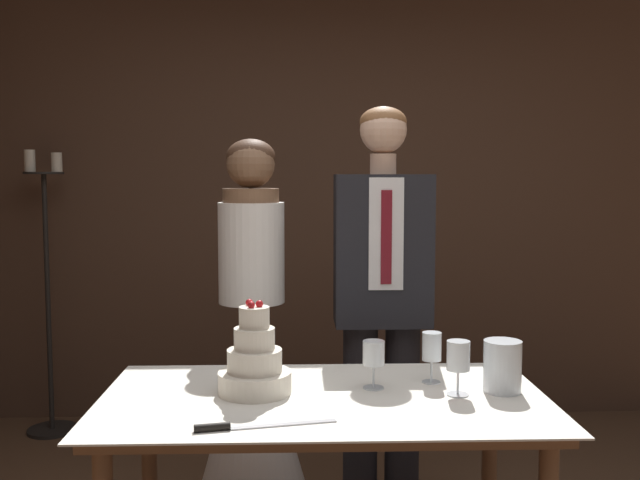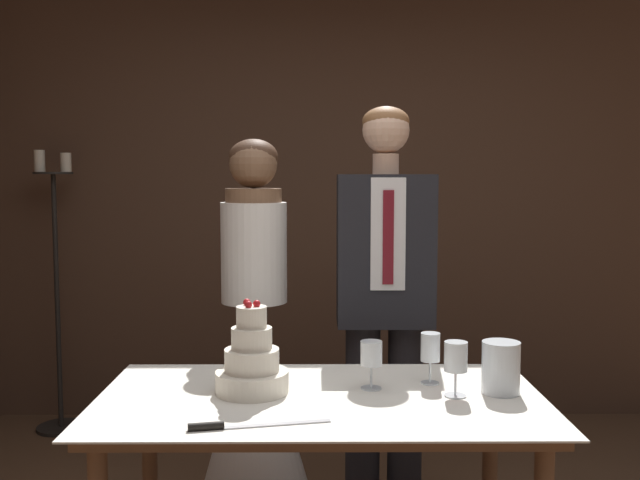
{
  "view_description": "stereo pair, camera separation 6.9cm",
  "coord_description": "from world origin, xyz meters",
  "px_view_note": "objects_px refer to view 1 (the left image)",
  "views": [
    {
      "loc": [
        -0.18,
        -1.99,
        1.48
      ],
      "look_at": [
        -0.1,
        0.63,
        1.25
      ],
      "focal_mm": 40.0,
      "sensor_mm": 36.0,
      "label": 1
    },
    {
      "loc": [
        -0.11,
        -1.99,
        1.48
      ],
      "look_at": [
        -0.1,
        0.63,
        1.25
      ],
      "focal_mm": 40.0,
      "sensor_mm": 36.0,
      "label": 2
    }
  ],
  "objects_px": {
    "cake_knife": "(238,426)",
    "bride": "(252,382)",
    "groom": "(382,293)",
    "tiered_cake": "(255,364)",
    "candle_stand": "(48,306)",
    "wine_glass_far": "(458,359)",
    "wine_glass_near": "(432,349)",
    "hurricane_candle": "(502,367)",
    "cake_table": "(324,424)",
    "wine_glass_middle": "(374,356)"
  },
  "relations": [
    {
      "from": "tiered_cake",
      "to": "hurricane_candle",
      "type": "relative_size",
      "value": 1.8
    },
    {
      "from": "tiered_cake",
      "to": "wine_glass_near",
      "type": "xyz_separation_m",
      "value": [
        0.6,
        0.1,
        0.02
      ]
    },
    {
      "from": "tiered_cake",
      "to": "wine_glass_near",
      "type": "bearing_deg",
      "value": 9.29
    },
    {
      "from": "tiered_cake",
      "to": "candle_stand",
      "type": "height_order",
      "value": "candle_stand"
    },
    {
      "from": "bride",
      "to": "cake_knife",
      "type": "bearing_deg",
      "value": -88.49
    },
    {
      "from": "cake_table",
      "to": "wine_glass_near",
      "type": "relative_size",
      "value": 8.2
    },
    {
      "from": "cake_knife",
      "to": "wine_glass_far",
      "type": "relative_size",
      "value": 2.25
    },
    {
      "from": "groom",
      "to": "wine_glass_near",
      "type": "bearing_deg",
      "value": -81.52
    },
    {
      "from": "hurricane_candle",
      "to": "bride",
      "type": "relative_size",
      "value": 0.1
    },
    {
      "from": "wine_glass_middle",
      "to": "wine_glass_near",
      "type": "bearing_deg",
      "value": 16.23
    },
    {
      "from": "tiered_cake",
      "to": "wine_glass_middle",
      "type": "bearing_deg",
      "value": 5.54
    },
    {
      "from": "groom",
      "to": "wine_glass_middle",
      "type": "bearing_deg",
      "value": -99.02
    },
    {
      "from": "bride",
      "to": "candle_stand",
      "type": "height_order",
      "value": "bride"
    },
    {
      "from": "cake_knife",
      "to": "candle_stand",
      "type": "bearing_deg",
      "value": 109.0
    },
    {
      "from": "tiered_cake",
      "to": "wine_glass_middle",
      "type": "xyz_separation_m",
      "value": [
        0.39,
        0.04,
        0.02
      ]
    },
    {
      "from": "hurricane_candle",
      "to": "groom",
      "type": "distance_m",
      "value": 0.81
    },
    {
      "from": "tiered_cake",
      "to": "hurricane_candle",
      "type": "height_order",
      "value": "tiered_cake"
    },
    {
      "from": "cake_table",
      "to": "candle_stand",
      "type": "relative_size",
      "value": 0.87
    },
    {
      "from": "cake_table",
      "to": "bride",
      "type": "height_order",
      "value": "bride"
    },
    {
      "from": "cake_knife",
      "to": "tiered_cake",
      "type": "bearing_deg",
      "value": 73.91
    },
    {
      "from": "cake_table",
      "to": "cake_knife",
      "type": "distance_m",
      "value": 0.4
    },
    {
      "from": "tiered_cake",
      "to": "cake_knife",
      "type": "bearing_deg",
      "value": -94.59
    },
    {
      "from": "cake_knife",
      "to": "wine_glass_far",
      "type": "bearing_deg",
      "value": 11.4
    },
    {
      "from": "cake_table",
      "to": "bride",
      "type": "relative_size",
      "value": 0.87
    },
    {
      "from": "tiered_cake",
      "to": "hurricane_candle",
      "type": "xyz_separation_m",
      "value": [
        0.81,
        -0.01,
        -0.01
      ]
    },
    {
      "from": "tiered_cake",
      "to": "wine_glass_middle",
      "type": "height_order",
      "value": "tiered_cake"
    },
    {
      "from": "tiered_cake",
      "to": "wine_glass_far",
      "type": "height_order",
      "value": "tiered_cake"
    },
    {
      "from": "bride",
      "to": "groom",
      "type": "xyz_separation_m",
      "value": [
        0.56,
        -0.0,
        0.38
      ]
    },
    {
      "from": "tiered_cake",
      "to": "candle_stand",
      "type": "bearing_deg",
      "value": 125.43
    },
    {
      "from": "tiered_cake",
      "to": "bride",
      "type": "bearing_deg",
      "value": 94.27
    },
    {
      "from": "groom",
      "to": "candle_stand",
      "type": "relative_size",
      "value": 1.09
    },
    {
      "from": "wine_glass_far",
      "to": "groom",
      "type": "relative_size",
      "value": 0.1
    },
    {
      "from": "wine_glass_middle",
      "to": "tiered_cake",
      "type": "bearing_deg",
      "value": -174.46
    },
    {
      "from": "cake_table",
      "to": "bride",
      "type": "xyz_separation_m",
      "value": [
        -0.28,
        0.78,
        -0.09
      ]
    },
    {
      "from": "wine_glass_middle",
      "to": "cake_knife",
      "type": "bearing_deg",
      "value": -138.45
    },
    {
      "from": "wine_glass_middle",
      "to": "groom",
      "type": "relative_size",
      "value": 0.09
    },
    {
      "from": "wine_glass_near",
      "to": "candle_stand",
      "type": "height_order",
      "value": "candle_stand"
    },
    {
      "from": "tiered_cake",
      "to": "wine_glass_far",
      "type": "bearing_deg",
      "value": -3.9
    },
    {
      "from": "cake_table",
      "to": "wine_glass_far",
      "type": "bearing_deg",
      "value": -0.16
    },
    {
      "from": "cake_knife",
      "to": "bride",
      "type": "relative_size",
      "value": 0.24
    },
    {
      "from": "tiered_cake",
      "to": "wine_glass_near",
      "type": "distance_m",
      "value": 0.6
    },
    {
      "from": "groom",
      "to": "bride",
      "type": "bearing_deg",
      "value": 179.94
    },
    {
      "from": "wine_glass_near",
      "to": "candle_stand",
      "type": "xyz_separation_m",
      "value": [
        -1.89,
        1.72,
        -0.15
      ]
    },
    {
      "from": "wine_glass_far",
      "to": "bride",
      "type": "distance_m",
      "value": 1.09
    },
    {
      "from": "wine_glass_far",
      "to": "hurricane_candle",
      "type": "bearing_deg",
      "value": 12.09
    },
    {
      "from": "wine_glass_near",
      "to": "wine_glass_far",
      "type": "bearing_deg",
      "value": -67.6
    },
    {
      "from": "cake_table",
      "to": "groom",
      "type": "distance_m",
      "value": 0.88
    },
    {
      "from": "wine_glass_near",
      "to": "wine_glass_far",
      "type": "xyz_separation_m",
      "value": [
        0.06,
        -0.14,
        0.0
      ]
    },
    {
      "from": "bride",
      "to": "groom",
      "type": "bearing_deg",
      "value": -0.06
    },
    {
      "from": "bride",
      "to": "cake_table",
      "type": "bearing_deg",
      "value": -70.28
    }
  ]
}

